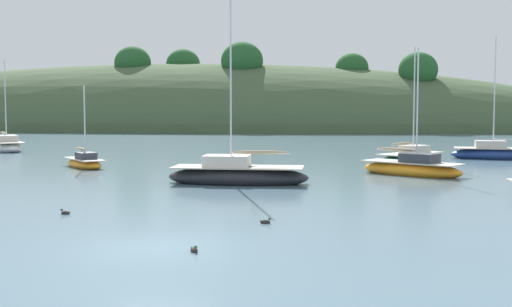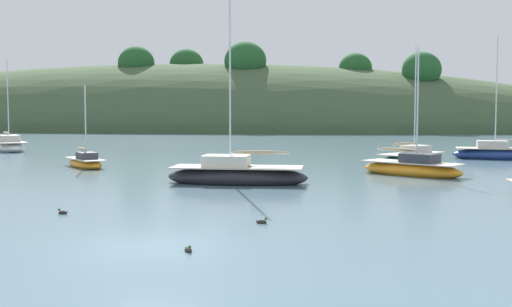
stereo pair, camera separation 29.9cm
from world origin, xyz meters
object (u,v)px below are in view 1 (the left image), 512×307
Objects in this scene: sailboat_teal_outer at (411,158)px; duck_lone_right at (194,250)px; sailboat_grey_yawl at (6,146)px; sailboat_blue_center at (84,163)px; sailboat_yellow_far at (412,168)px; duck_lead at (266,222)px; sailboat_black_sloop at (497,153)px; sailboat_red_portside at (237,175)px; duck_lone_left at (65,213)px; mooring_buoy_channel at (247,156)px.

duck_lone_right is (-8.62, -28.80, -0.33)m from sailboat_teal_outer.
sailboat_blue_center is at bearing -46.63° from sailboat_grey_yawl.
sailboat_yellow_far is at bearing 69.40° from duck_lone_right.
duck_lead is 4.72m from duck_lone_right.
duck_lone_right is at bearing -54.75° from sailboat_grey_yawl.
sailboat_grey_yawl is at bearing 130.27° from duck_lead.
sailboat_black_sloop reaches higher than sailboat_grey_yawl.
sailboat_teal_outer is 20.91× the size of duck_lone_right.
sailboat_black_sloop is 8.60m from sailboat_teal_outer.
sailboat_red_portside is at bearing -127.32° from sailboat_teal_outer.
duck_lone_left is at bearing -122.16° from sailboat_teal_outer.
sailboat_blue_center reaches higher than mooring_buoy_channel.
sailboat_yellow_far is 13.92× the size of mooring_buoy_channel.
duck_lead is at bearing -75.55° from sailboat_red_portside.
sailboat_blue_center is 18.81m from duck_lone_left.
duck_lone_right is (12.81, -22.91, -0.26)m from sailboat_blue_center.
sailboat_red_portside is 25.14× the size of duck_lone_right.
duck_lone_right is at bearing -114.64° from sailboat_black_sloop.
sailboat_grey_yawl is 41.91m from sailboat_black_sloop.
sailboat_blue_center is 12.99× the size of duck_lead.
duck_lead and duck_lone_left have the same top height.
sailboat_red_portside is 23.54× the size of duck_lone_left.
duck_lead is 7.57m from duck_lone_left.
sailboat_grey_yawl is 1.52× the size of sailboat_blue_center.
sailboat_teal_outer is (0.70, 7.73, -0.00)m from sailboat_yellow_far.
sailboat_blue_center is (-20.73, 1.85, -0.07)m from sailboat_yellow_far.
duck_lead is (4.98, -28.12, -0.07)m from mooring_buoy_channel.
sailboat_yellow_far is at bearing -5.09° from sailboat_blue_center.
sailboat_black_sloop is 19.17m from mooring_buoy_channel.
sailboat_yellow_far is at bearing 30.34° from sailboat_red_portside.
sailboat_black_sloop reaches higher than sailboat_blue_center.
sailboat_grey_yawl is at bearing 175.58° from sailboat_black_sloop.
sailboat_blue_center is (13.43, -14.22, -0.12)m from sailboat_grey_yawl.
sailboat_teal_outer is 1.51× the size of sailboat_blue_center.
sailboat_teal_outer is 15.45× the size of mooring_buoy_channel.
sailboat_black_sloop is at bearing -4.42° from sailboat_grey_yawl.
sailboat_teal_outer is at bearing -143.62° from sailboat_black_sloop.
sailboat_red_portside reaches higher than duck_lone_left.
mooring_buoy_channel reaches higher than duck_lead.
sailboat_teal_outer is 19.58× the size of duck_lone_left.
sailboat_grey_yawl is 19.56m from sailboat_blue_center.
sailboat_grey_yawl reaches higher than duck_lead.
sailboat_blue_center is 10.23× the size of mooring_buoy_channel.
mooring_buoy_channel is at bearing 134.86° from sailboat_yellow_far.
duck_lone_left is 8.13m from duck_lone_right.
sailboat_grey_yawl is at bearing 154.82° from sailboat_yellow_far.
mooring_buoy_channel is 1.27× the size of duck_lead.
duck_lone_right is at bearing -110.60° from sailboat_yellow_far.
sailboat_black_sloop reaches higher than sailboat_yellow_far.
sailboat_black_sloop reaches higher than duck_lone_left.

